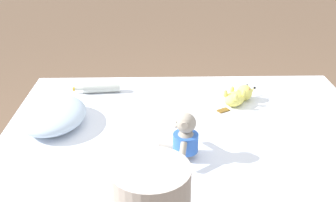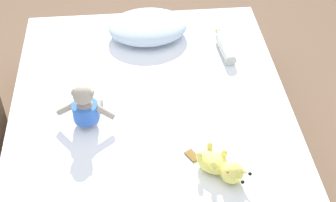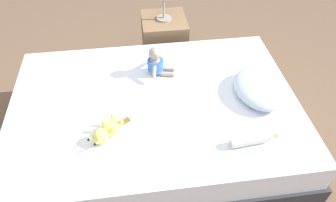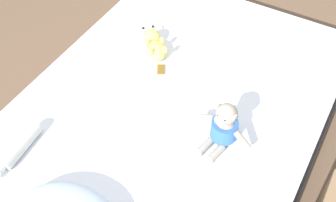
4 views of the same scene
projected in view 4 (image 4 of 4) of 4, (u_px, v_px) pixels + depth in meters
The scene contains 5 objects.
ground_plane at pixel (168, 157), 2.41m from camera, with size 16.00×16.00×0.00m, color brown.
bed at pixel (168, 134), 2.25m from camera, with size 1.44×2.09×0.43m.
plush_monkey at pixel (223, 128), 1.88m from camera, with size 0.29×0.24×0.24m.
plush_yellow_creature at pixel (154, 45), 2.32m from camera, with size 0.27×0.27×0.10m.
glass_bottle at pixel (20, 146), 1.90m from camera, with size 0.08×0.31×0.06m.
Camera 4 is at (-0.67, 1.18, 2.02)m, focal length 45.41 mm.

